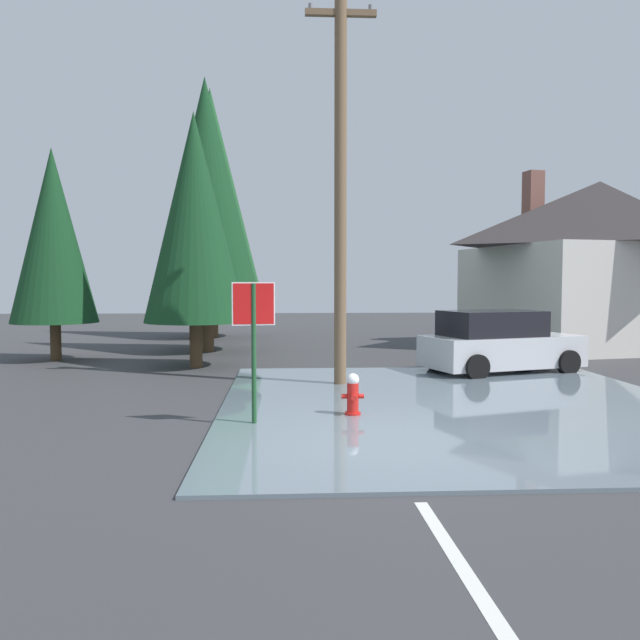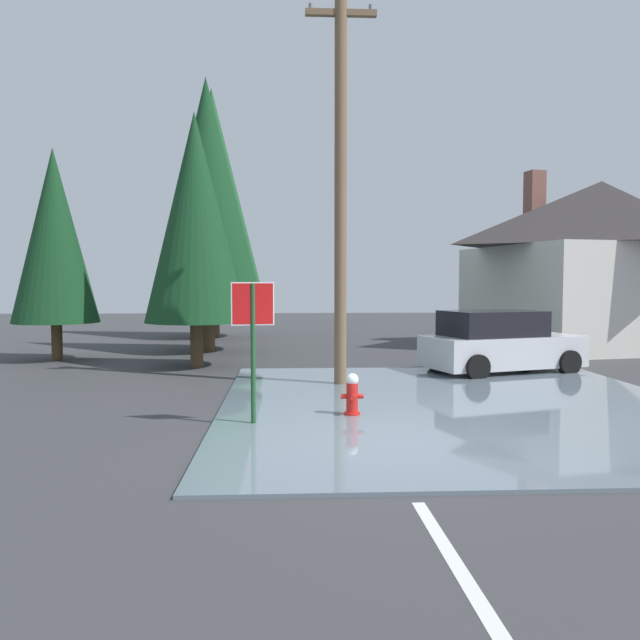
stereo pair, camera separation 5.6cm
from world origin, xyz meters
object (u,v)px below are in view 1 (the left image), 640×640
parked_car (499,343)px  pine_tree_mid_left (211,192)px  pine_tree_far_center (195,218)px  utility_pole (340,181)px  pine_tree_tall_left (206,191)px  pine_tree_short_left (53,236)px  house (598,261)px  stop_sign_near (254,324)px  fire_hydrant (353,396)px

parked_car → pine_tree_mid_left: size_ratio=0.42×
pine_tree_mid_left → pine_tree_far_center: pine_tree_mid_left is taller
parked_car → utility_pole: bearing=-156.4°
pine_tree_tall_left → pine_tree_short_left: (-4.32, -2.25, -1.69)m
house → pine_tree_tall_left: 14.43m
stop_sign_near → utility_pole: 5.32m
parked_car → pine_tree_mid_left: bearing=128.0°
utility_pole → pine_tree_tall_left: bearing=117.7°
utility_pole → pine_tree_tall_left: 8.51m
utility_pole → pine_tree_short_left: utility_pole is taller
utility_pole → house: size_ratio=0.91×
pine_tree_tall_left → pine_tree_short_left: 5.15m
parked_car → pine_tree_short_left: pine_tree_short_left is taller
fire_hydrant → house: 16.00m
pine_tree_tall_left → pine_tree_mid_left: size_ratio=0.88×
parked_car → pine_tree_far_center: bearing=169.6°
parked_car → stop_sign_near: bearing=-136.0°
pine_tree_tall_left → pine_tree_far_center: bearing=-87.5°
stop_sign_near → fire_hydrant: bearing=19.1°
house → pine_tree_tall_left: size_ratio=1.06×
house → stop_sign_near: bearing=-134.0°
pine_tree_mid_left → parked_car: bearing=-52.0°
pine_tree_short_left → fire_hydrant: bearing=-46.7°
house → pine_tree_short_left: (-18.53, -3.19, 0.63)m
pine_tree_mid_left → pine_tree_far_center: size_ratio=1.50×
utility_pole → pine_tree_mid_left: size_ratio=0.85×
utility_pole → house: bearing=39.4°
parked_car → pine_tree_mid_left: pine_tree_mid_left is taller
stop_sign_near → fire_hydrant: size_ratio=3.04×
pine_tree_far_center → pine_tree_mid_left: bearing=93.8°
pine_tree_mid_left → house: bearing=-17.7°
pine_tree_mid_left → stop_sign_near: bearing=-81.3°
fire_hydrant → house: bearing=49.0°
fire_hydrant → pine_tree_far_center: bearing=118.3°
stop_sign_near → pine_tree_mid_left: 17.94m
stop_sign_near → house: bearing=46.0°
parked_car → pine_tree_tall_left: size_ratio=0.48×
fire_hydrant → utility_pole: 5.50m
pine_tree_far_center → parked_car: bearing=-10.4°
house → pine_tree_tall_left: (-14.21, -0.94, 2.32)m
house → pine_tree_far_center: size_ratio=1.39×
pine_tree_short_left → pine_tree_far_center: pine_tree_far_center is taller
stop_sign_near → house: house is taller
fire_hydrant → house: (10.35, 11.89, 2.77)m
utility_pole → pine_tree_far_center: size_ratio=1.27×
pine_tree_mid_left → pine_tree_far_center: bearing=-86.2°
house → pine_tree_mid_left: 15.71m
pine_tree_mid_left → pine_tree_far_center: (0.65, -9.72, -2.07)m
pine_tree_far_center → utility_pole: bearing=-42.1°
stop_sign_near → pine_tree_short_left: (-6.48, 9.29, 2.08)m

